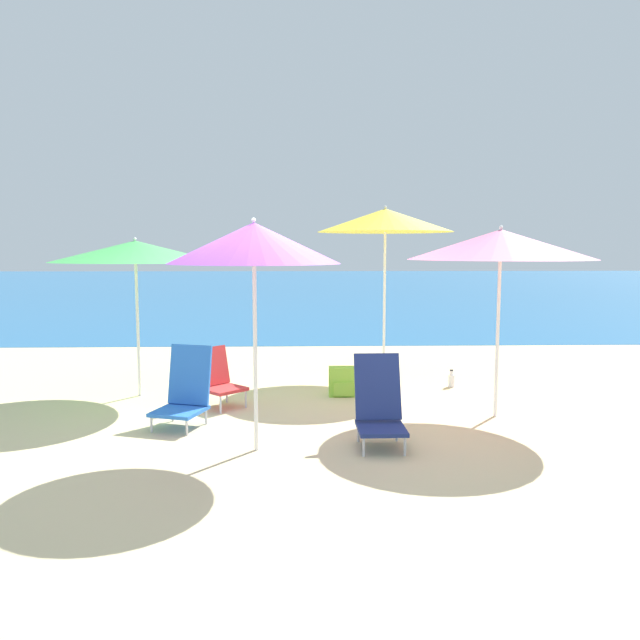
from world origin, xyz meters
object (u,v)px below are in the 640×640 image
beach_chair_navy (379,405)px  beach_umbrella_green (135,252)px  beach_umbrella_purple (254,243)px  beach_umbrella_pink (501,245)px  backpack_lime (343,382)px  beach_chair_blue (185,391)px  beach_umbrella_yellow (385,221)px  beach_chair_red (218,378)px  water_bottle (451,380)px

beach_chair_navy → beach_umbrella_green: bearing=142.5°
beach_umbrella_purple → beach_umbrella_pink: bearing=23.1°
beach_umbrella_purple → backpack_lime: (0.92, 2.06, -1.68)m
beach_chair_navy → beach_chair_blue: size_ratio=1.01×
beach_umbrella_yellow → beach_chair_blue: (-2.37, -2.35, -1.85)m
beach_chair_navy → beach_umbrella_purple: bearing=-173.9°
beach_umbrella_purple → beach_chair_red: size_ratio=3.05×
beach_umbrella_green → backpack_lime: bearing=-2.0°
beach_umbrella_green → beach_chair_navy: (2.72, -2.01, -1.41)m
beach_umbrella_green → backpack_lime: size_ratio=5.54×
beach_umbrella_purple → beach_umbrella_yellow: beach_umbrella_yellow is taller
beach_umbrella_yellow → beach_umbrella_green: beach_umbrella_yellow is taller
beach_umbrella_pink → beach_umbrella_yellow: (-0.94, 2.13, 0.35)m
beach_umbrella_yellow → beach_chair_navy: 3.59m
beach_umbrella_purple → beach_chair_blue: beach_umbrella_purple is taller
beach_umbrella_pink → water_bottle: beach_umbrella_pink is taller
beach_umbrella_purple → beach_umbrella_pink: beach_umbrella_purple is taller
backpack_lime → water_bottle: (1.47, 0.47, -0.09)m
beach_umbrella_purple → water_bottle: size_ratio=9.01×
beach_umbrella_pink → beach_chair_red: beach_umbrella_pink is taller
beach_umbrella_pink → beach_chair_blue: beach_umbrella_pink is taller
beach_umbrella_yellow → beach_chair_blue: beach_umbrella_yellow is taller
beach_umbrella_pink → water_bottle: bearing=95.1°
beach_umbrella_purple → beach_chair_blue: 1.90m
backpack_lime → beach_chair_red: bearing=-162.3°
beach_umbrella_purple → beach_chair_blue: (-0.79, 0.85, -1.50)m
beach_chair_navy → beach_umbrella_yellow: bearing=80.6°
beach_umbrella_pink → beach_chair_navy: beach_umbrella_pink is taller
beach_umbrella_green → water_bottle: 4.34m
beach_chair_blue → backpack_lime: bearing=53.2°
beach_umbrella_purple → beach_chair_red: 2.27m
beach_chair_navy → water_bottle: beach_chair_navy is taller
beach_chair_blue → backpack_lime: (1.71, 1.22, -0.18)m
beach_umbrella_green → beach_chair_red: size_ratio=2.94×
beach_umbrella_pink → beach_chair_navy: bearing=-146.1°
beach_umbrella_purple → beach_umbrella_green: (-1.59, 2.15, -0.08)m
backpack_lime → water_bottle: backpack_lime is taller
beach_umbrella_purple → beach_chair_red: beach_umbrella_purple is taller
beach_chair_red → beach_umbrella_green: bearing=107.3°
beach_chair_red → beach_chair_navy: beach_chair_navy is taller
beach_umbrella_yellow → beach_chair_blue: bearing=-135.2°
beach_umbrella_pink → beach_umbrella_green: 4.25m
backpack_lime → water_bottle: bearing=17.6°
beach_chair_blue → water_bottle: size_ratio=3.53×
beach_umbrella_yellow → beach_umbrella_green: size_ratio=1.20×
beach_chair_blue → beach_umbrella_pink: bearing=21.6°
beach_umbrella_yellow → beach_chair_red: beach_umbrella_yellow is taller
beach_umbrella_pink → beach_chair_blue: size_ratio=2.52×
water_bottle → beach_chair_navy: bearing=-117.8°
beach_chair_navy → backpack_lime: bearing=95.2°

